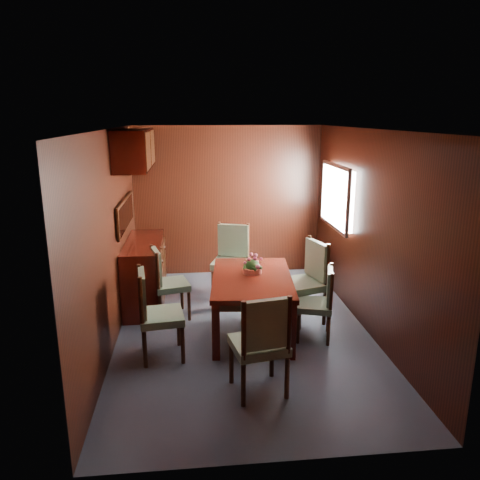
{
  "coord_description": "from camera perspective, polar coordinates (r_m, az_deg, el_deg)",
  "views": [
    {
      "loc": [
        -0.59,
        -5.2,
        2.55
      ],
      "look_at": [
        0.0,
        0.37,
        1.05
      ],
      "focal_mm": 35.0,
      "sensor_mm": 36.0,
      "label": 1
    }
  ],
  "objects": [
    {
      "name": "ground",
      "position": [
        5.82,
        0.4,
        -11.0
      ],
      "size": [
        4.5,
        4.5,
        0.0
      ],
      "primitive_type": "plane",
      "color": "#383F4D",
      "rests_on": "ground"
    },
    {
      "name": "room_shell",
      "position": [
        5.63,
        -1.01,
        5.58
      ],
      "size": [
        3.06,
        4.52,
        2.41
      ],
      "color": "black",
      "rests_on": "ground"
    },
    {
      "name": "sideboard",
      "position": [
        6.58,
        -11.51,
        -3.95
      ],
      "size": [
        0.48,
        1.4,
        0.9
      ],
      "primitive_type": "cube",
      "color": "black",
      "rests_on": "ground"
    },
    {
      "name": "dining_table",
      "position": [
        5.59,
        1.47,
        -5.43
      ],
      "size": [
        1.07,
        1.57,
        0.7
      ],
      "rotation": [
        0.0,
        0.0,
        -0.1
      ],
      "color": "black",
      "rests_on": "ground"
    },
    {
      "name": "chair_left_near",
      "position": [
        5.1,
        -10.45,
        -8.32
      ],
      "size": [
        0.51,
        0.53,
        1.0
      ],
      "rotation": [
        0.0,
        0.0,
        -1.44
      ],
      "color": "black",
      "rests_on": "ground"
    },
    {
      "name": "chair_left_far",
      "position": [
        6.06,
        -9.12,
        -4.75
      ],
      "size": [
        0.52,
        0.54,
        0.94
      ],
      "rotation": [
        0.0,
        0.0,
        -1.32
      ],
      "color": "black",
      "rests_on": "ground"
    },
    {
      "name": "chair_right_near",
      "position": [
        5.54,
        9.77,
        -7.14
      ],
      "size": [
        0.49,
        0.51,
        0.87
      ],
      "rotation": [
        0.0,
        0.0,
        1.3
      ],
      "color": "black",
      "rests_on": "ground"
    },
    {
      "name": "chair_right_far",
      "position": [
        5.96,
        8.28,
        -4.44
      ],
      "size": [
        0.6,
        0.61,
        1.05
      ],
      "rotation": [
        0.0,
        0.0,
        1.86
      ],
      "color": "black",
      "rests_on": "ground"
    },
    {
      "name": "chair_head",
      "position": [
        4.36,
        2.64,
        -12.05
      ],
      "size": [
        0.56,
        0.54,
        1.02
      ],
      "rotation": [
        0.0,
        0.0,
        0.18
      ],
      "color": "black",
      "rests_on": "ground"
    },
    {
      "name": "chair_foot",
      "position": [
        6.78,
        -1.02,
        -1.94
      ],
      "size": [
        0.61,
        0.6,
        1.04
      ],
      "rotation": [
        0.0,
        0.0,
        2.84
      ],
      "color": "black",
      "rests_on": "ground"
    },
    {
      "name": "flower_centerpiece",
      "position": [
        5.64,
        1.53,
        -2.94
      ],
      "size": [
        0.24,
        0.24,
        0.24
      ],
      "color": "#C8513D",
      "rests_on": "dining_table"
    }
  ]
}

